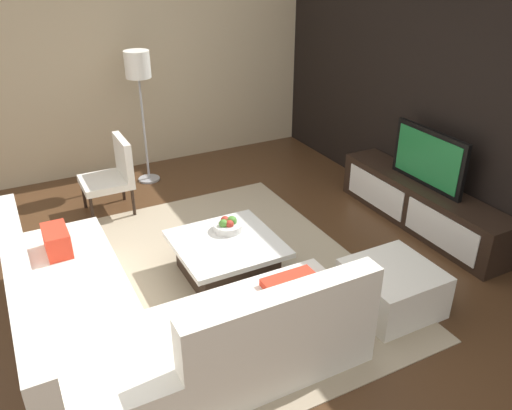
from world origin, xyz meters
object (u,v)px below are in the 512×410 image
Objects in this scene: sectional_couch at (142,321)px; coffee_table at (227,258)px; ottoman at (392,288)px; media_console at (421,205)px; fruit_bowl at (228,225)px; accent_chair_near at (113,172)px; floor_lamp at (138,74)px; television at (429,158)px.

sectional_couch is 2.63× the size of coffee_table.
coffee_table is 1.51m from ottoman.
fruit_bowl is (-0.28, -2.20, 0.18)m from media_console.
coffee_table is (-0.62, 0.99, -0.09)m from sectional_couch.
media_console is 0.90× the size of sectional_couch.
accent_chair_near is at bearing 170.47° from sectional_couch.
sectional_couch reaches higher than media_console.
floor_lamp is at bearing -138.26° from media_console.
television reaches higher than coffee_table.
accent_chair_near is 3.11× the size of fruit_bowl.
fruit_bowl is (-0.28, -2.20, -0.37)m from television.
ottoman is (3.56, 1.06, -1.20)m from floor_lamp.
sectional_couch is at bearing -81.04° from television.
accent_chair_near reaches higher than ottoman.
ottoman is (2.90, 1.63, -0.29)m from accent_chair_near.
floor_lamp is 3.91m from ottoman.
television is (0.00, 0.00, 0.56)m from media_console.
media_console is at bearing 98.96° from sectional_couch.
sectional_couch is 2.10m from ottoman.
fruit_bowl reaches higher than ottoman.
accent_chair_near is (-1.92, -2.88, -0.32)m from television.
fruit_bowl is at bearing 126.22° from sectional_couch.
accent_chair_near reaches higher than fruit_bowl.
sectional_couch is 1.36m from fruit_bowl.
fruit_bowl is (1.64, 0.68, -0.05)m from accent_chair_near.
television is 0.40× the size of sectional_couch.
floor_lamp reaches higher than ottoman.
floor_lamp is 5.98× the size of fruit_bowl.
sectional_couch is at bearing -11.36° from accent_chair_near.
coffee_table is at bearing -135.88° from ottoman.
accent_chair_near is at bearing -162.31° from coffee_table.
accent_chair_near reaches higher than media_console.
accent_chair_near is 1.24× the size of ottoman.
accent_chair_near is at bearing -157.48° from fruit_bowl.
coffee_table is at bearing -92.49° from television.
coffee_table is at bearing -92.49° from media_console.
media_console is at bearing 54.47° from accent_chair_near.
media_console is at bearing -90.00° from television.
media_console is 2.54× the size of accent_chair_near.
sectional_couch is 8.77× the size of fruit_bowl.
sectional_couch reaches higher than coffee_table.
media_console is 1.59m from ottoman.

